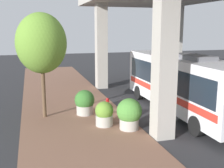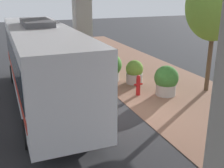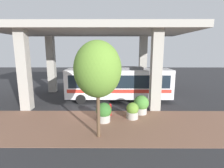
{
  "view_description": "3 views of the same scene",
  "coord_description": "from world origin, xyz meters",
  "px_view_note": "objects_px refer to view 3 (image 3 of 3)",
  "views": [
    {
      "loc": [
        -5.31,
        -17.27,
        5.08
      ],
      "look_at": [
        -0.76,
        -1.69,
        1.84
      ],
      "focal_mm": 45.0,
      "sensor_mm": 36.0,
      "label": 1
    },
    {
      "loc": [
        4.97,
        9.76,
        4.94
      ],
      "look_at": [
        0.36,
        -1.7,
        0.8
      ],
      "focal_mm": 45.0,
      "sensor_mm": 36.0,
      "label": 2
    },
    {
      "loc": [
        -14.85,
        -2.02,
        5.37
      ],
      "look_at": [
        0.23,
        -1.95,
        2.43
      ],
      "focal_mm": 28.0,
      "sensor_mm": 36.0,
      "label": 3
    }
  ],
  "objects_px": {
    "bus": "(119,83)",
    "planter_front": "(141,105)",
    "street_tree_near": "(98,70)",
    "planter_back": "(132,111)",
    "fire_hydrant": "(110,110)",
    "planter_middle": "(104,112)"
  },
  "relations": [
    {
      "from": "bus",
      "to": "fire_hydrant",
      "type": "bearing_deg",
      "value": 169.04
    },
    {
      "from": "bus",
      "to": "fire_hydrant",
      "type": "distance_m",
      "value": 4.67
    },
    {
      "from": "planter_middle",
      "to": "street_tree_near",
      "type": "bearing_deg",
      "value": 174.9
    },
    {
      "from": "planter_front",
      "to": "planter_middle",
      "type": "relative_size",
      "value": 1.08
    },
    {
      "from": "planter_middle",
      "to": "planter_back",
      "type": "xyz_separation_m",
      "value": [
        0.62,
        -2.24,
        -0.1
      ]
    },
    {
      "from": "bus",
      "to": "fire_hydrant",
      "type": "height_order",
      "value": "bus"
    },
    {
      "from": "planter_back",
      "to": "street_tree_near",
      "type": "xyz_separation_m",
      "value": [
        -2.95,
        2.45,
        3.6
      ]
    },
    {
      "from": "fire_hydrant",
      "to": "planter_middle",
      "type": "bearing_deg",
      "value": 159.76
    },
    {
      "from": "fire_hydrant",
      "to": "planter_middle",
      "type": "xyz_separation_m",
      "value": [
        -1.28,
        0.47,
        0.22
      ]
    },
    {
      "from": "fire_hydrant",
      "to": "planter_back",
      "type": "xyz_separation_m",
      "value": [
        -0.66,
        -1.77,
        0.12
      ]
    },
    {
      "from": "street_tree_near",
      "to": "planter_middle",
      "type": "bearing_deg",
      "value": -5.1
    },
    {
      "from": "planter_front",
      "to": "planter_middle",
      "type": "distance_m",
      "value": 3.53
    },
    {
      "from": "street_tree_near",
      "to": "planter_front",
      "type": "bearing_deg",
      "value": -39.29
    },
    {
      "from": "fire_hydrant",
      "to": "street_tree_near",
      "type": "bearing_deg",
      "value": 169.34
    },
    {
      "from": "street_tree_near",
      "to": "bus",
      "type": "bearing_deg",
      "value": -10.82
    },
    {
      "from": "bus",
      "to": "street_tree_near",
      "type": "bearing_deg",
      "value": 169.18
    },
    {
      "from": "bus",
      "to": "planter_front",
      "type": "relative_size",
      "value": 6.79
    },
    {
      "from": "planter_front",
      "to": "planter_back",
      "type": "distance_m",
      "value": 1.39
    },
    {
      "from": "bus",
      "to": "planter_front",
      "type": "distance_m",
      "value": 4.47
    },
    {
      "from": "planter_back",
      "to": "planter_middle",
      "type": "bearing_deg",
      "value": 105.44
    },
    {
      "from": "street_tree_near",
      "to": "planter_back",
      "type": "bearing_deg",
      "value": -39.68
    },
    {
      "from": "planter_front",
      "to": "planter_middle",
      "type": "height_order",
      "value": "planter_front"
    }
  ]
}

